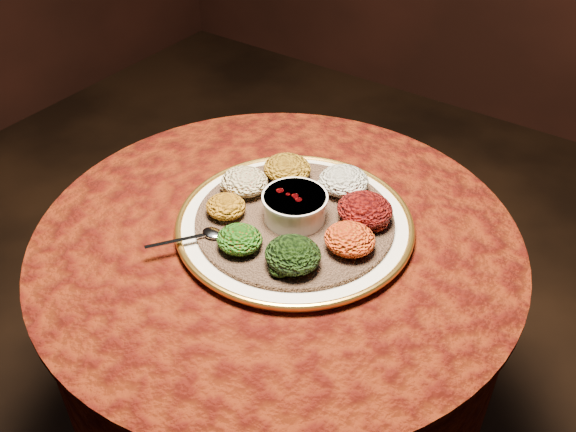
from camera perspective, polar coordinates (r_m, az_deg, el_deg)
The scene contains 13 objects.
table at distance 1.38m, azimuth -0.92°, elevation -7.38°, with size 0.96×0.96×0.73m.
platter at distance 1.26m, azimuth 0.59°, elevation -0.71°, with size 0.50×0.50×0.02m.
injera at distance 1.26m, azimuth 0.59°, elevation -0.33°, with size 0.39×0.39×0.01m, color brown.
stew_bowl at distance 1.23m, azimuth 0.61°, elevation 0.97°, with size 0.13×0.13×0.05m.
spoon at distance 1.22m, azimuth -7.26°, elevation -1.62°, with size 0.10×0.12×0.01m.
portion_ayib at distance 1.31m, azimuth 5.00°, elevation 3.13°, with size 0.10×0.10×0.05m, color beige.
portion_kitfo at distance 1.24m, azimuth 6.85°, elevation 0.56°, with size 0.11×0.10×0.05m, color black.
portion_tikil at distance 1.17m, azimuth 5.51°, elevation -2.06°, with size 0.10×0.09×0.05m, color #AE770E.
portion_gomen at distance 1.14m, azimuth 0.44°, elevation -3.45°, with size 0.10×0.10×0.05m, color black.
portion_mixveg at distance 1.18m, azimuth -4.34°, elevation -2.07°, with size 0.09×0.08×0.04m, color #972409.
portion_kik at distance 1.26m, azimuth -5.55°, elevation 0.85°, with size 0.08×0.08×0.04m, color #AB680F.
portion_timatim at distance 1.31m, azimuth -3.88°, elevation 3.07°, with size 0.10×0.09×0.05m, color #780707.
portion_shiro at distance 1.35m, azimuth -0.07°, elevation 4.24°, with size 0.10×0.10×0.05m, color #986812.
Camera 1 is at (0.56, -0.78, 1.55)m, focal length 40.00 mm.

